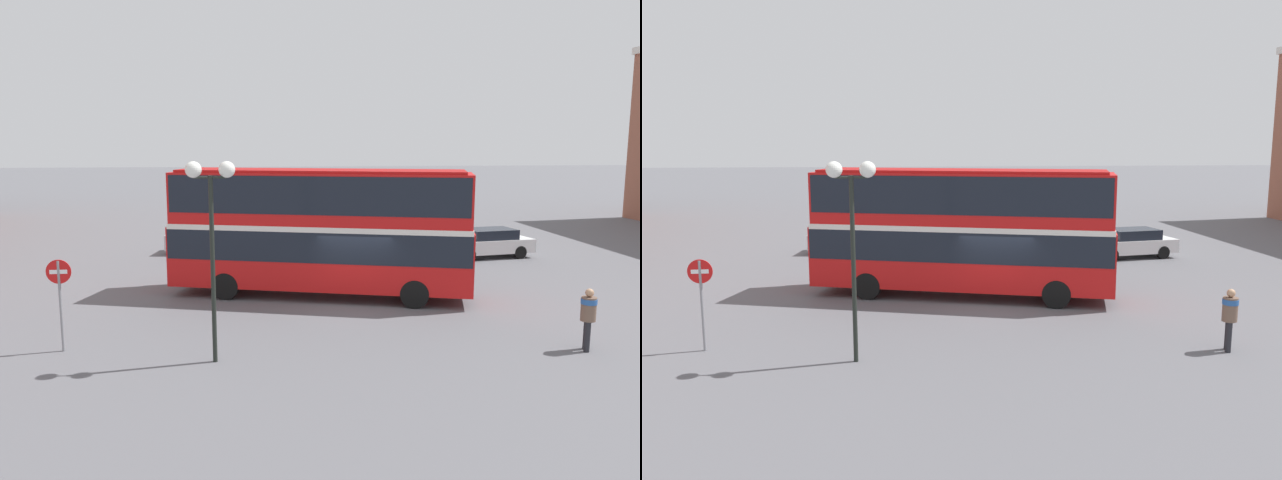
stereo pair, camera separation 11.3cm
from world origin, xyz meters
The scene contains 7 objects.
ground_plane centered at (0.00, 0.00, 0.00)m, with size 240.00×240.00×0.00m, color #5B5B60.
double_decker_bus centered at (-1.02, 1.39, 2.72)m, with size 11.39×5.56×4.76m.
pedestrian_foreground centered at (5.69, -5.61, 1.08)m, with size 0.57×0.57×1.77m.
parked_car_kerb_near centered at (-5.61, 11.07, 0.79)m, with size 4.65×2.56×1.58m.
parked_car_kerb_far centered at (8.23, 8.32, 0.74)m, with size 4.75×2.48×1.44m.
street_lamp_twin_globe centered at (-4.58, -5.36, 4.26)m, with size 1.26×0.42×5.30m.
no_entry_sign centered at (-8.83, -4.03, 1.77)m, with size 0.67×0.08×2.60m.
Camera 2 is at (-3.48, -21.43, 5.81)m, focal length 35.00 mm.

